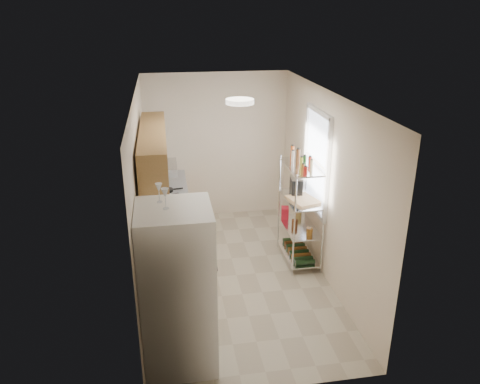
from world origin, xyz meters
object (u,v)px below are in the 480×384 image
(rice_cooker, at_px, (166,205))
(cutting_board, at_px, (303,200))
(frying_pan_large, at_px, (162,197))
(espresso_machine, at_px, (296,186))
(refrigerator, at_px, (178,289))

(rice_cooker, bearing_deg, cutting_board, -4.94)
(frying_pan_large, relative_size, espresso_machine, 0.86)
(refrigerator, bearing_deg, espresso_machine, 48.15)
(frying_pan_large, height_order, cutting_board, cutting_board)
(cutting_board, relative_size, espresso_machine, 1.67)
(rice_cooker, distance_m, frying_pan_large, 0.55)
(cutting_board, bearing_deg, frying_pan_large, 160.76)
(cutting_board, height_order, espresso_machine, espresso_machine)
(refrigerator, distance_m, espresso_machine, 2.77)
(refrigerator, relative_size, cutting_board, 3.92)
(espresso_machine, bearing_deg, refrigerator, -125.56)
(refrigerator, height_order, espresso_machine, refrigerator)
(refrigerator, xyz_separation_m, rice_cooker, (-0.07, 1.98, 0.11))
(rice_cooker, relative_size, cutting_board, 0.62)
(cutting_board, xyz_separation_m, espresso_machine, (-0.04, 0.25, 0.12))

